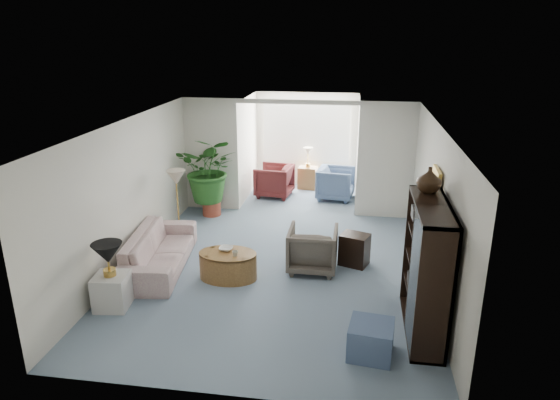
% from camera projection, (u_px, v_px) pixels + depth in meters
% --- Properties ---
extents(floor, '(6.00, 6.00, 0.00)m').
position_uv_depth(floor, '(275.00, 273.00, 8.39)').
color(floor, gray).
rests_on(floor, ground).
extents(sunroom_floor, '(2.60, 2.60, 0.00)m').
position_uv_depth(sunroom_floor, '(301.00, 197.00, 12.23)').
color(sunroom_floor, gray).
rests_on(sunroom_floor, ground).
extents(back_pier_left, '(1.20, 0.12, 2.50)m').
position_uv_depth(back_pier_left, '(211.00, 155.00, 11.06)').
color(back_pier_left, silver).
rests_on(back_pier_left, ground).
extents(back_pier_right, '(1.20, 0.12, 2.50)m').
position_uv_depth(back_pier_right, '(386.00, 161.00, 10.53)').
color(back_pier_right, silver).
rests_on(back_pier_right, ground).
extents(back_header, '(2.60, 0.12, 0.10)m').
position_uv_depth(back_header, '(297.00, 102.00, 10.41)').
color(back_header, silver).
rests_on(back_header, back_pier_left).
extents(window_pane, '(2.20, 0.02, 1.50)m').
position_uv_depth(window_pane, '(307.00, 132.00, 12.78)').
color(window_pane, white).
extents(window_blinds, '(2.20, 0.02, 1.50)m').
position_uv_depth(window_blinds, '(306.00, 132.00, 12.76)').
color(window_blinds, white).
extents(framed_picture, '(0.04, 0.50, 0.40)m').
position_uv_depth(framed_picture, '(437.00, 185.00, 7.40)').
color(framed_picture, beige).
extents(sofa, '(1.10, 2.28, 0.64)m').
position_uv_depth(sofa, '(159.00, 250.00, 8.51)').
color(sofa, beige).
rests_on(sofa, ground).
extents(end_table, '(0.52, 0.52, 0.52)m').
position_uv_depth(end_table, '(112.00, 291.00, 7.29)').
color(end_table, silver).
rests_on(end_table, ground).
extents(table_lamp, '(0.44, 0.44, 0.30)m').
position_uv_depth(table_lamp, '(107.00, 253.00, 7.10)').
color(table_lamp, black).
rests_on(table_lamp, end_table).
extents(floor_lamp, '(0.36, 0.36, 0.28)m').
position_uv_depth(floor_lamp, '(176.00, 177.00, 9.37)').
color(floor_lamp, beige).
rests_on(floor_lamp, ground).
extents(coffee_table, '(0.99, 0.99, 0.45)m').
position_uv_depth(coffee_table, '(228.00, 265.00, 8.16)').
color(coffee_table, olive).
rests_on(coffee_table, ground).
extents(coffee_bowl, '(0.23, 0.23, 0.06)m').
position_uv_depth(coffee_bowl, '(226.00, 249.00, 8.18)').
color(coffee_bowl, silver).
rests_on(coffee_bowl, coffee_table).
extents(coffee_cup, '(0.10, 0.10, 0.09)m').
position_uv_depth(coffee_cup, '(235.00, 254.00, 7.96)').
color(coffee_cup, '#BBB9A4').
rests_on(coffee_cup, coffee_table).
extents(wingback_chair, '(0.81, 0.83, 0.75)m').
position_uv_depth(wingback_chair, '(313.00, 249.00, 8.42)').
color(wingback_chair, '#635B4E').
rests_on(wingback_chair, ground).
extents(side_table_dark, '(0.56, 0.51, 0.55)m').
position_uv_depth(side_table_dark, '(354.00, 249.00, 8.63)').
color(side_table_dark, black).
rests_on(side_table_dark, ground).
extents(entertainment_cabinet, '(0.43, 1.62, 1.80)m').
position_uv_depth(entertainment_cabinet, '(426.00, 269.00, 6.55)').
color(entertainment_cabinet, black).
rests_on(entertainment_cabinet, ground).
extents(cabinet_urn, '(0.33, 0.33, 0.35)m').
position_uv_depth(cabinet_urn, '(429.00, 180.00, 6.67)').
color(cabinet_urn, '#311E10').
rests_on(cabinet_urn, entertainment_cabinet).
extents(ottoman, '(0.60, 0.60, 0.43)m').
position_uv_depth(ottoman, '(371.00, 339.00, 6.23)').
color(ottoman, slate).
rests_on(ottoman, ground).
extents(plant_pot, '(0.40, 0.40, 0.32)m').
position_uv_depth(plant_pot, '(212.00, 208.00, 11.00)').
color(plant_pot, '#99402C').
rests_on(plant_pot, ground).
extents(house_plant, '(1.31, 1.13, 1.45)m').
position_uv_depth(house_plant, '(210.00, 169.00, 10.71)').
color(house_plant, '#255B1F').
rests_on(house_plant, plant_pot).
extents(sunroom_chair_blue, '(0.94, 0.92, 0.77)m').
position_uv_depth(sunroom_chair_blue, '(336.00, 183.00, 11.98)').
color(sunroom_chair_blue, slate).
rests_on(sunroom_chair_blue, ground).
extents(sunroom_chair_maroon, '(0.95, 0.93, 0.77)m').
position_uv_depth(sunroom_chair_maroon, '(274.00, 181.00, 12.19)').
color(sunroom_chair_maroon, '#551D1D').
rests_on(sunroom_chair_maroon, ground).
extents(sunroom_table, '(0.50, 0.41, 0.56)m').
position_uv_depth(sunroom_table, '(308.00, 178.00, 12.82)').
color(sunroom_table, olive).
rests_on(sunroom_table, ground).
extents(shelf_clutter, '(0.30, 0.81, 1.06)m').
position_uv_depth(shelf_clutter, '(423.00, 252.00, 6.62)').
color(shelf_clutter, '#2E2B29').
rests_on(shelf_clutter, entertainment_cabinet).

